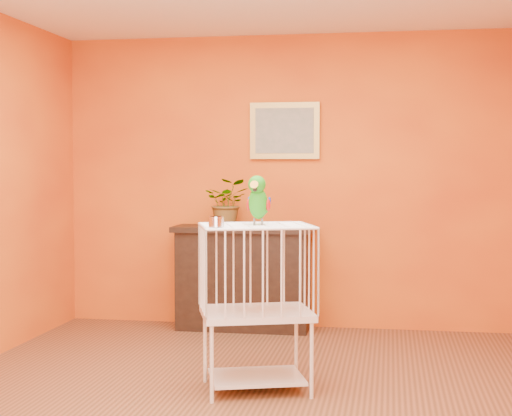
# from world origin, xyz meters

# --- Properties ---
(ground) EXTENTS (4.50, 4.50, 0.00)m
(ground) POSITION_xyz_m (0.00, 0.00, 0.00)
(ground) COLOR brown
(ground) RESTS_ON ground
(room_shell) EXTENTS (4.50, 4.50, 4.50)m
(room_shell) POSITION_xyz_m (0.00, 0.00, 1.58)
(room_shell) COLOR orange
(room_shell) RESTS_ON ground
(console_cabinet) EXTENTS (1.23, 0.44, 0.91)m
(console_cabinet) POSITION_xyz_m (-0.34, 2.03, 0.46)
(console_cabinet) COLOR black
(console_cabinet) RESTS_ON ground
(potted_plant) EXTENTS (0.42, 0.46, 0.33)m
(potted_plant) POSITION_xyz_m (-0.48, 2.05, 1.07)
(potted_plant) COLOR #26722D
(potted_plant) RESTS_ON console_cabinet
(framed_picture) EXTENTS (0.62, 0.04, 0.50)m
(framed_picture) POSITION_xyz_m (0.00, 2.22, 1.75)
(framed_picture) COLOR #B79341
(framed_picture) RESTS_ON room_shell
(birdcage) EXTENTS (0.82, 0.72, 1.06)m
(birdcage) POSITION_xyz_m (0.09, 0.20, 0.55)
(birdcage) COLOR white
(birdcage) RESTS_ON ground
(feed_cup) EXTENTS (0.09, 0.09, 0.07)m
(feed_cup) POSITION_xyz_m (-0.11, -0.06, 1.10)
(feed_cup) COLOR silver
(feed_cup) RESTS_ON birdcage
(parrot) EXTENTS (0.16, 0.28, 0.32)m
(parrot) POSITION_xyz_m (0.10, 0.20, 1.22)
(parrot) COLOR #59544C
(parrot) RESTS_ON birdcage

